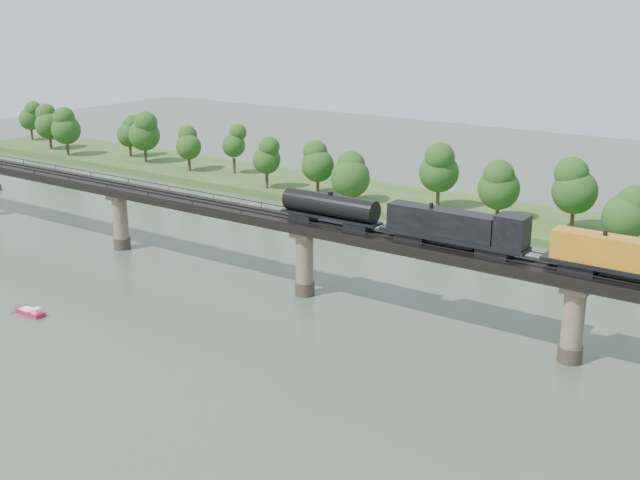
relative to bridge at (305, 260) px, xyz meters
The scene contains 7 objects.
ground 30.49m from the bridge, 90.00° to the right, with size 400.00×400.00×0.00m, color #3A4838.
far_bank 55.20m from the bridge, 90.00° to the left, with size 300.00×24.00×1.60m, color #325220.
bridge is the anchor object (origin of this frame).
bridge_superstructure 6.33m from the bridge, 90.00° to the left, with size 220.00×4.90×0.75m.
far_treeline 51.30m from the bridge, 99.23° to the left, with size 289.06×17.54×13.60m.
freight_train 39.57m from the bridge, ahead, with size 81.44×3.17×5.61m.
motorboat 39.24m from the bridge, 132.88° to the right, with size 4.45×1.66×1.24m.
Camera 1 is at (66.54, -60.41, 42.35)m, focal length 45.00 mm.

